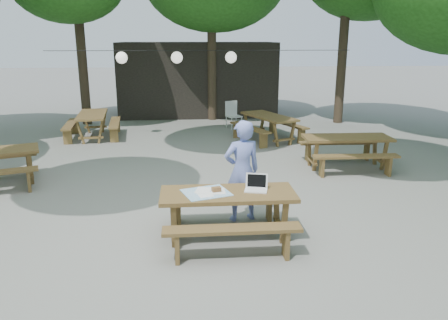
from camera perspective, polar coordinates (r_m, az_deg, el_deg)
ground at (r=7.80m, az=-5.12°, el=-6.65°), size 80.00×80.00×0.00m
pavilion at (r=17.79m, az=-3.48°, el=10.61°), size 6.00×3.00×2.80m
main_picnic_table at (r=6.61m, az=0.51°, el=-7.18°), size 2.00×1.58×0.75m
picnic_table_ne at (r=10.60m, az=15.66°, el=1.06°), size 2.02×1.62×0.75m
picnic_table_far_w at (r=13.91m, az=-16.75°, el=4.36°), size 1.78×2.08×0.75m
picnic_table_far_e at (r=13.06m, az=5.84°, el=4.24°), size 2.19×2.36×0.75m
woman at (r=7.16m, az=2.37°, el=-1.45°), size 0.70×0.54×1.70m
plastic_chair at (r=14.86m, az=1.26°, el=5.19°), size 0.58×0.58×0.90m
laptop at (r=6.57m, az=4.24°, el=-3.39°), size 0.38×0.33×0.24m
tabletop_clutter at (r=6.46m, az=-2.07°, el=-4.18°), size 0.79×0.73×0.08m
paper_lanterns at (r=13.24m, az=-6.12°, el=13.19°), size 9.00×0.34×0.38m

